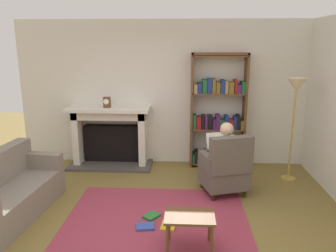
{
  "coord_description": "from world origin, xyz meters",
  "views": [
    {
      "loc": [
        0.36,
        -3.73,
        2.29
      ],
      "look_at": [
        0.1,
        1.2,
        1.05
      ],
      "focal_mm": 35.72,
      "sensor_mm": 36.0,
      "label": 1
    }
  ],
  "objects_px": {
    "fireplace": "(111,134)",
    "seated_reader": "(223,154)",
    "mantel_clock": "(107,102)",
    "side_table": "(190,220)",
    "floor_lamp": "(296,94)",
    "bookshelf": "(218,114)",
    "sofa_floral": "(8,194)",
    "armchair_reading": "(226,168)"
  },
  "relations": [
    {
      "from": "sofa_floral",
      "to": "fireplace",
      "type": "bearing_deg",
      "value": -19.97
    },
    {
      "from": "side_table",
      "to": "armchair_reading",
      "type": "bearing_deg",
      "value": 68.79
    },
    {
      "from": "sofa_floral",
      "to": "side_table",
      "type": "relative_size",
      "value": 3.14
    },
    {
      "from": "fireplace",
      "to": "floor_lamp",
      "type": "relative_size",
      "value": 0.89
    },
    {
      "from": "mantel_clock",
      "to": "bookshelf",
      "type": "xyz_separation_m",
      "value": [
        2.03,
        0.14,
        -0.23
      ]
    },
    {
      "from": "bookshelf",
      "to": "seated_reader",
      "type": "xyz_separation_m",
      "value": [
        -0.02,
        -1.14,
        -0.38
      ]
    },
    {
      "from": "side_table",
      "to": "floor_lamp",
      "type": "distance_m",
      "value": 2.92
    },
    {
      "from": "fireplace",
      "to": "side_table",
      "type": "bearing_deg",
      "value": -61.1
    },
    {
      "from": "fireplace",
      "to": "sofa_floral",
      "type": "height_order",
      "value": "fireplace"
    },
    {
      "from": "bookshelf",
      "to": "side_table",
      "type": "height_order",
      "value": "bookshelf"
    },
    {
      "from": "fireplace",
      "to": "bookshelf",
      "type": "bearing_deg",
      "value": 0.96
    },
    {
      "from": "floor_lamp",
      "to": "side_table",
      "type": "bearing_deg",
      "value": -129.41
    },
    {
      "from": "fireplace",
      "to": "seated_reader",
      "type": "distance_m",
      "value": 2.28
    },
    {
      "from": "mantel_clock",
      "to": "seated_reader",
      "type": "bearing_deg",
      "value": -26.49
    },
    {
      "from": "side_table",
      "to": "floor_lamp",
      "type": "height_order",
      "value": "floor_lamp"
    },
    {
      "from": "mantel_clock",
      "to": "side_table",
      "type": "distance_m",
      "value": 3.09
    },
    {
      "from": "fireplace",
      "to": "sofa_floral",
      "type": "bearing_deg",
      "value": -115.16
    },
    {
      "from": "fireplace",
      "to": "bookshelf",
      "type": "relative_size",
      "value": 0.73
    },
    {
      "from": "armchair_reading",
      "to": "side_table",
      "type": "distance_m",
      "value": 1.55
    },
    {
      "from": "sofa_floral",
      "to": "bookshelf",
      "type": "bearing_deg",
      "value": -49.88
    },
    {
      "from": "fireplace",
      "to": "bookshelf",
      "type": "height_order",
      "value": "bookshelf"
    },
    {
      "from": "sofa_floral",
      "to": "side_table",
      "type": "distance_m",
      "value": 2.51
    },
    {
      "from": "mantel_clock",
      "to": "floor_lamp",
      "type": "relative_size",
      "value": 0.11
    },
    {
      "from": "seated_reader",
      "to": "side_table",
      "type": "bearing_deg",
      "value": 53.82
    },
    {
      "from": "floor_lamp",
      "to": "fireplace",
      "type": "bearing_deg",
      "value": 169.8
    },
    {
      "from": "mantel_clock",
      "to": "side_table",
      "type": "relative_size",
      "value": 0.34
    },
    {
      "from": "armchair_reading",
      "to": "seated_reader",
      "type": "distance_m",
      "value": 0.23
    },
    {
      "from": "sofa_floral",
      "to": "floor_lamp",
      "type": "distance_m",
      "value": 4.54
    },
    {
      "from": "mantel_clock",
      "to": "sofa_floral",
      "type": "relative_size",
      "value": 0.11
    },
    {
      "from": "fireplace",
      "to": "floor_lamp",
      "type": "bearing_deg",
      "value": -10.2
    },
    {
      "from": "sofa_floral",
      "to": "floor_lamp",
      "type": "height_order",
      "value": "floor_lamp"
    },
    {
      "from": "mantel_clock",
      "to": "fireplace",
      "type": "bearing_deg",
      "value": 77.79
    },
    {
      "from": "seated_reader",
      "to": "fireplace",
      "type": "bearing_deg",
      "value": -46.56
    },
    {
      "from": "seated_reader",
      "to": "floor_lamp",
      "type": "bearing_deg",
      "value": -173.41
    },
    {
      "from": "bookshelf",
      "to": "seated_reader",
      "type": "bearing_deg",
      "value": -90.77
    },
    {
      "from": "fireplace",
      "to": "mantel_clock",
      "type": "xyz_separation_m",
      "value": [
        -0.02,
        -0.1,
        0.63
      ]
    },
    {
      "from": "fireplace",
      "to": "bookshelf",
      "type": "distance_m",
      "value": 2.05
    },
    {
      "from": "seated_reader",
      "to": "sofa_floral",
      "type": "bearing_deg",
      "value": -0.01
    },
    {
      "from": "armchair_reading",
      "to": "seated_reader",
      "type": "bearing_deg",
      "value": -90.0
    },
    {
      "from": "armchair_reading",
      "to": "sofa_floral",
      "type": "xyz_separation_m",
      "value": [
        -2.99,
        -0.82,
        -0.1
      ]
    },
    {
      "from": "bookshelf",
      "to": "floor_lamp",
      "type": "distance_m",
      "value": 1.41
    },
    {
      "from": "fireplace",
      "to": "seated_reader",
      "type": "xyz_separation_m",
      "value": [
        1.99,
        -1.11,
        0.02
      ]
    }
  ]
}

